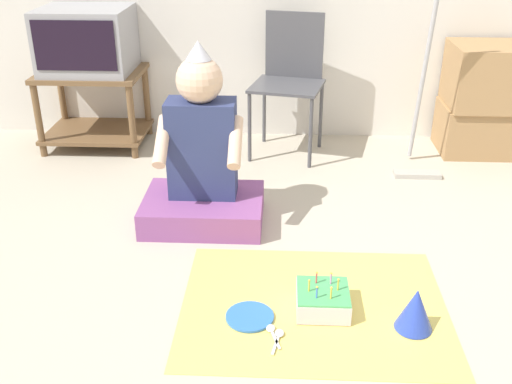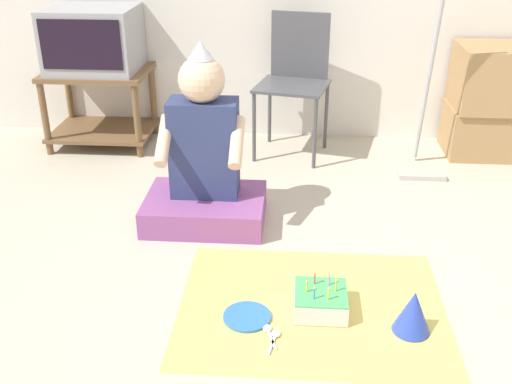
{
  "view_description": "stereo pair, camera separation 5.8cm",
  "coord_description": "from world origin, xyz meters",
  "px_view_note": "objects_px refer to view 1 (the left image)",
  "views": [
    {
      "loc": [
        -0.28,
        -1.89,
        1.52
      ],
      "look_at": [
        -0.39,
        0.5,
        0.35
      ],
      "focal_mm": 42.0,
      "sensor_mm": 36.0,
      "label": 1
    },
    {
      "loc": [
        -0.22,
        -1.89,
        1.52
      ],
      "look_at": [
        -0.39,
        0.5,
        0.35
      ],
      "focal_mm": 42.0,
      "sensor_mm": 36.0,
      "label": 2
    }
  ],
  "objects_px": {
    "tv": "(87,40)",
    "dust_mop": "(422,109)",
    "person_seated": "(202,166)",
    "folding_chair": "(290,73)",
    "paper_plate": "(250,316)",
    "birthday_cake": "(323,300)",
    "party_hat_blue": "(415,309)",
    "cardboard_box_stack": "(485,99)"
  },
  "relations": [
    {
      "from": "dust_mop",
      "to": "person_seated",
      "type": "relative_size",
      "value": 1.44
    },
    {
      "from": "tv",
      "to": "birthday_cake",
      "type": "relative_size",
      "value": 2.62
    },
    {
      "from": "dust_mop",
      "to": "birthday_cake",
      "type": "bearing_deg",
      "value": -114.23
    },
    {
      "from": "dust_mop",
      "to": "folding_chair",
      "type": "bearing_deg",
      "value": 156.98
    },
    {
      "from": "tv",
      "to": "person_seated",
      "type": "relative_size",
      "value": 0.6
    },
    {
      "from": "person_seated",
      "to": "paper_plate",
      "type": "relative_size",
      "value": 4.8
    },
    {
      "from": "dust_mop",
      "to": "person_seated",
      "type": "height_order",
      "value": "dust_mop"
    },
    {
      "from": "dust_mop",
      "to": "paper_plate",
      "type": "relative_size",
      "value": 6.91
    },
    {
      "from": "tv",
      "to": "birthday_cake",
      "type": "height_order",
      "value": "tv"
    },
    {
      "from": "dust_mop",
      "to": "birthday_cake",
      "type": "relative_size",
      "value": 6.27
    },
    {
      "from": "tv",
      "to": "paper_plate",
      "type": "bearing_deg",
      "value": -58.49
    },
    {
      "from": "folding_chair",
      "to": "birthday_cake",
      "type": "xyz_separation_m",
      "value": [
        0.14,
        -1.78,
        -0.47
      ]
    },
    {
      "from": "party_hat_blue",
      "to": "dust_mop",
      "type": "bearing_deg",
      "value": 79.07
    },
    {
      "from": "person_seated",
      "to": "tv",
      "type": "bearing_deg",
      "value": 129.43
    },
    {
      "from": "tv",
      "to": "folding_chair",
      "type": "relative_size",
      "value": 0.63
    },
    {
      "from": "birthday_cake",
      "to": "party_hat_blue",
      "type": "height_order",
      "value": "party_hat_blue"
    },
    {
      "from": "dust_mop",
      "to": "party_hat_blue",
      "type": "relative_size",
      "value": 7.58
    },
    {
      "from": "folding_chair",
      "to": "party_hat_blue",
      "type": "distance_m",
      "value": 1.99
    },
    {
      "from": "dust_mop",
      "to": "birthday_cake",
      "type": "height_order",
      "value": "dust_mop"
    },
    {
      "from": "tv",
      "to": "paper_plate",
      "type": "distance_m",
      "value": 2.32
    },
    {
      "from": "cardboard_box_stack",
      "to": "person_seated",
      "type": "height_order",
      "value": "person_seated"
    },
    {
      "from": "tv",
      "to": "dust_mop",
      "type": "distance_m",
      "value": 2.15
    },
    {
      "from": "birthday_cake",
      "to": "paper_plate",
      "type": "xyz_separation_m",
      "value": [
        -0.3,
        -0.07,
        -0.04
      ]
    },
    {
      "from": "birthday_cake",
      "to": "person_seated",
      "type": "bearing_deg",
      "value": 127.57
    },
    {
      "from": "person_seated",
      "to": "paper_plate",
      "type": "distance_m",
      "value": 0.93
    },
    {
      "from": "person_seated",
      "to": "folding_chair",
      "type": "bearing_deg",
      "value": 66.46
    },
    {
      "from": "folding_chair",
      "to": "cardboard_box_stack",
      "type": "bearing_deg",
      "value": 1.6
    },
    {
      "from": "folding_chair",
      "to": "dust_mop",
      "type": "xyz_separation_m",
      "value": [
        0.79,
        -0.33,
        -0.12
      ]
    },
    {
      "from": "tv",
      "to": "party_hat_blue",
      "type": "height_order",
      "value": "tv"
    },
    {
      "from": "person_seated",
      "to": "birthday_cake",
      "type": "relative_size",
      "value": 4.35
    },
    {
      "from": "tv",
      "to": "person_seated",
      "type": "xyz_separation_m",
      "value": [
        0.87,
        -1.05,
        -0.41
      ]
    },
    {
      "from": "cardboard_box_stack",
      "to": "folding_chair",
      "type": "bearing_deg",
      "value": -178.4
    },
    {
      "from": "dust_mop",
      "to": "party_hat_blue",
      "type": "distance_m",
      "value": 1.6
    },
    {
      "from": "folding_chair",
      "to": "dust_mop",
      "type": "height_order",
      "value": "dust_mop"
    },
    {
      "from": "folding_chair",
      "to": "tv",
      "type": "bearing_deg",
      "value": 178.54
    },
    {
      "from": "tv",
      "to": "paper_plate",
      "type": "relative_size",
      "value": 2.89
    },
    {
      "from": "paper_plate",
      "to": "birthday_cake",
      "type": "bearing_deg",
      "value": 13.63
    },
    {
      "from": "dust_mop",
      "to": "person_seated",
      "type": "bearing_deg",
      "value": -150.93
    },
    {
      "from": "tv",
      "to": "folding_chair",
      "type": "distance_m",
      "value": 1.32
    },
    {
      "from": "folding_chair",
      "to": "person_seated",
      "type": "relative_size",
      "value": 0.96
    },
    {
      "from": "tv",
      "to": "dust_mop",
      "type": "relative_size",
      "value": 0.42
    },
    {
      "from": "birthday_cake",
      "to": "tv",
      "type": "bearing_deg",
      "value": 128.66
    }
  ]
}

